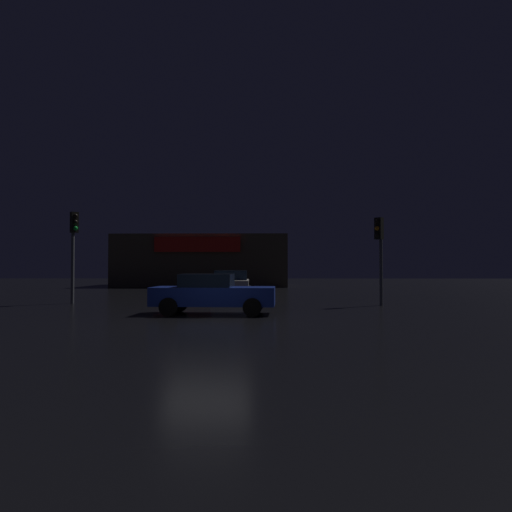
{
  "coord_description": "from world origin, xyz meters",
  "views": [
    {
      "loc": [
        1.66,
        -14.01,
        1.64
      ],
      "look_at": [
        1.34,
        6.06,
        2.14
      ],
      "focal_mm": 33.72,
      "sensor_mm": 36.0,
      "label": 1
    }
  ],
  "objects": [
    {
      "name": "traffic_signal_main",
      "position": [
        -7.08,
        7.89,
        2.95
      ],
      "size": [
        0.42,
        0.43,
        4.21
      ],
      "color": "#595B60",
      "rests_on": "ground"
    },
    {
      "name": "traffic_signal_opposite",
      "position": [
        6.7,
        6.94,
        2.75
      ],
      "size": [
        0.42,
        0.42,
        3.83
      ],
      "color": "#595B60",
      "rests_on": "ground"
    },
    {
      "name": "car_far",
      "position": [
        -0.05,
        11.15,
        0.79
      ],
      "size": [
        2.14,
        4.02,
        1.51
      ],
      "color": "silver",
      "rests_on": "ground"
    },
    {
      "name": "ground_plane",
      "position": [
        0.0,
        0.0,
        0.0
      ],
      "size": [
        120.0,
        120.0,
        0.0
      ],
      "primitive_type": "plane",
      "color": "black"
    },
    {
      "name": "store_building",
      "position": [
        -3.83,
        30.24,
        2.26
      ],
      "size": [
        14.96,
        9.27,
        4.5
      ],
      "color": "brown",
      "rests_on": "ground"
    },
    {
      "name": "car_near",
      "position": [
        -0.16,
        3.02,
        0.73
      ],
      "size": [
        4.39,
        2.06,
        1.43
      ],
      "color": "navy",
      "rests_on": "ground"
    }
  ]
}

